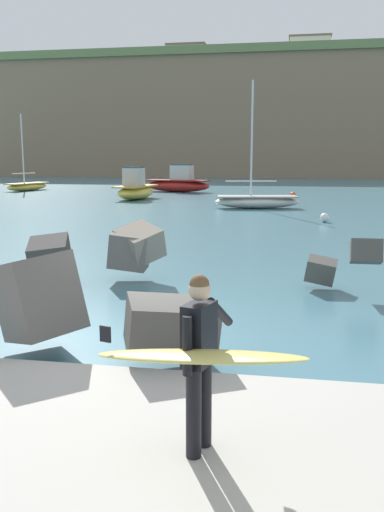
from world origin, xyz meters
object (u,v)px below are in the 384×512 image
Objects in this scene: station_building_west at (329,60)px; station_building_east at (309,53)px; mooring_buoy_middle at (325,218)px; station_building_central at (189,59)px; mooring_buoy_inner at (293,195)px; surfer_with_board at (198,354)px; boat_near_left at (136,189)px; boat_mid_left at (178,183)px; boat_mid_right at (257,201)px; boat_near_right at (27,186)px.

station_building_west is 1.07× the size of station_building_east.
mooring_buoy_middle is 0.05× the size of station_building_central.
station_building_central is at bearing 107.30° from mooring_buoy_inner.
surfer_with_board is 0.41× the size of boat_near_left.
station_building_west is (18.03, 73.90, 20.74)m from boat_near_left.
boat_mid_left is 0.86× the size of boat_mid_right.
mooring_buoy_inner is at bearing 94.94° from mooring_buoy_middle.
boat_mid_right reaches higher than mooring_buoy_middle.
boat_near_left is 12.16m from mooring_buoy_inner.
station_building_west is at bearing 86.60° from mooring_buoy_middle.
surfer_with_board is at bearing -78.30° from boat_mid_left.
mooring_buoy_inner is at bearing -72.70° from station_building_central.
station_building_east is (12.71, 58.43, 21.06)m from boat_mid_left.
boat_near_left is 15.50m from boat_near_right.
boat_near_right is 0.84× the size of station_building_central.
boat_mid_left is (1.32, 9.22, 0.03)m from boat_near_left.
station_building_east is at bearing 87.95° from surfer_with_board.
surfer_with_board is at bearing -79.60° from station_building_central.
station_building_east reaches higher than mooring_buoy_inner.
station_building_east is (26.93, 59.06, 21.40)m from boat_near_right.
boat_mid_right is at bearing -32.69° from boat_near_right.
boat_mid_right is at bearing -96.29° from station_building_west.
mooring_buoy_inner is 0.05× the size of station_building_west.
mooring_buoy_middle is 0.05× the size of station_building_west.
surfer_with_board is at bearing -92.05° from station_building_east.
station_building_east reaches higher than station_building_west.
boat_mid_right reaches higher than boat_near_left.
mooring_buoy_middle is 0.06× the size of station_building_east.
boat_near_left is 71.26m from station_building_central.
station_building_west is at bearing 57.44° from station_building_east.
boat_mid_left is 69.94m from station_building_west.
mooring_buoy_middle is (25.79, -20.99, -0.22)m from boat_near_right.
mooring_buoy_inner is at bearing 88.36° from surfer_with_board.
boat_mid_right is 78.25m from station_building_central.
mooring_buoy_middle is at bearing -90.82° from station_building_east.
boat_near_left is 0.79× the size of boat_mid_left.
station_building_central is at bearing 100.40° from surfer_with_board.
boat_near_right is 68.34m from station_building_east.
station_building_west reaches higher than boat_near_right.
boat_mid_left is 0.81× the size of station_building_west.
boat_mid_left is at bearing 152.69° from mooring_buoy_inner.
station_building_central is (-17.63, 73.31, 20.91)m from boat_mid_right.
boat_mid_left is 62.75m from station_building_central.
mooring_buoy_middle is (3.64, -6.78, -0.24)m from boat_mid_right.
station_building_west is (6.55, 69.92, 21.28)m from mooring_buoy_inner.
boat_mid_left is at bearing -102.28° from station_building_east.
station_building_west is (7.65, 108.42, 20.22)m from surfer_with_board.
boat_near_left reaches higher than mooring_buoy_inner.
mooring_buoy_middle is at bearing -75.13° from station_building_central.
station_building_west is at bearing 84.65° from mooring_buoy_inner.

